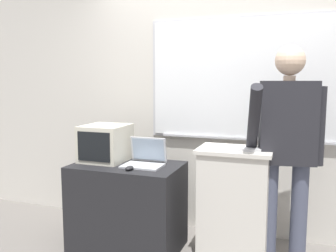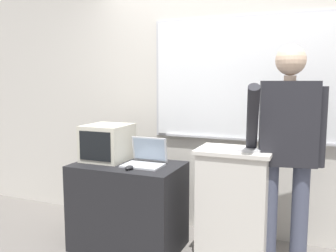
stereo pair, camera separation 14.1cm
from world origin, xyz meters
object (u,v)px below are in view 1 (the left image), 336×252
(side_desk, at_px, (128,206))
(wireless_keyboard, at_px, (233,148))
(laptop, at_px, (145,158))
(person_presenter, at_px, (287,141))
(crt_monitor, at_px, (106,143))
(computer_mouse_by_laptop, at_px, (129,168))
(lectern_podium, at_px, (234,206))

(side_desk, relative_size, wireless_keyboard, 2.15)
(laptop, height_order, wireless_keyboard, laptop)
(person_presenter, distance_m, wireless_keyboard, 0.42)
(side_desk, distance_m, crt_monitor, 0.61)
(laptop, bearing_deg, crt_monitor, 174.86)
(side_desk, height_order, computer_mouse_by_laptop, computer_mouse_by_laptop)
(lectern_podium, distance_m, laptop, 0.85)
(wireless_keyboard, distance_m, crt_monitor, 1.18)
(side_desk, height_order, person_presenter, person_presenter)
(lectern_podium, height_order, wireless_keyboard, wireless_keyboard)
(side_desk, bearing_deg, laptop, 12.38)
(lectern_podium, relative_size, laptop, 2.85)
(person_presenter, xyz_separation_m, computer_mouse_by_laptop, (-1.22, -0.30, -0.25))
(computer_mouse_by_laptop, bearing_deg, crt_monitor, 145.24)
(person_presenter, bearing_deg, computer_mouse_by_laptop, -176.38)
(lectern_podium, xyz_separation_m, person_presenter, (0.39, 0.06, 0.55))
(side_desk, bearing_deg, wireless_keyboard, 0.31)
(person_presenter, distance_m, computer_mouse_by_laptop, 1.28)
(lectern_podium, relative_size, wireless_keyboard, 2.18)
(wireless_keyboard, bearing_deg, side_desk, -179.69)
(wireless_keyboard, distance_m, computer_mouse_by_laptop, 0.86)
(laptop, bearing_deg, lectern_podium, 1.61)
(person_presenter, xyz_separation_m, crt_monitor, (-1.58, -0.05, -0.10))
(lectern_podium, xyz_separation_m, laptop, (-0.78, -0.02, 0.35))
(laptop, height_order, computer_mouse_by_laptop, laptop)
(person_presenter, relative_size, computer_mouse_by_laptop, 17.72)
(person_presenter, height_order, wireless_keyboard, person_presenter)
(lectern_podium, xyz_separation_m, crt_monitor, (-1.19, 0.02, 0.45))
(side_desk, height_order, laptop, laptop)
(lectern_podium, height_order, laptop, laptop)
(lectern_podium, bearing_deg, side_desk, -176.51)
(laptop, height_order, crt_monitor, crt_monitor)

